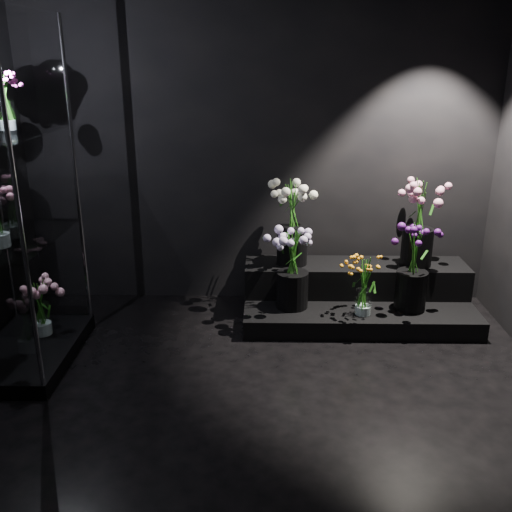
{
  "coord_description": "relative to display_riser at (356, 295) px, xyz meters",
  "views": [
    {
      "loc": [
        0.06,
        -2.85,
        2.08
      ],
      "look_at": [
        -0.01,
        1.2,
        0.67
      ],
      "focal_mm": 40.0,
      "sensor_mm": 36.0,
      "label": 1
    }
  ],
  "objects": [
    {
      "name": "display_case",
      "position": [
        -2.49,
        -0.82,
        1.01
      ],
      "size": [
        0.65,
        1.08,
        2.37
      ],
      "color": "black",
      "rests_on": "floor"
    },
    {
      "name": "wall_back",
      "position": [
        -0.84,
        0.38,
        1.23
      ],
      "size": [
        4.0,
        0.0,
        4.0
      ],
      "primitive_type": "plane",
      "rotation": [
        1.57,
        0.0,
        0.0
      ],
      "color": "black",
      "rests_on": "floor"
    },
    {
      "name": "bouquet_orange_bells",
      "position": [
        0.0,
        -0.34,
        0.23
      ],
      "size": [
        0.33,
        0.33,
        0.48
      ],
      "rotation": [
        0.0,
        0.0,
        -0.22
      ],
      "color": "white",
      "rests_on": "display_riser"
    },
    {
      "name": "floor",
      "position": [
        -0.84,
        -1.62,
        -0.17
      ],
      "size": [
        4.0,
        4.0,
        0.0
      ],
      "primitive_type": "plane",
      "color": "black",
      "rests_on": "ground"
    },
    {
      "name": "bouquet_lilac",
      "position": [
        -0.55,
        -0.2,
        0.35
      ],
      "size": [
        0.4,
        0.4,
        0.64
      ],
      "rotation": [
        0.0,
        0.0,
        0.06
      ],
      "color": "black",
      "rests_on": "display_riser"
    },
    {
      "name": "bouquet_case_magenta",
      "position": [
        -2.49,
        -0.65,
        1.65
      ],
      "size": [
        0.28,
        0.28,
        0.38
      ],
      "rotation": [
        0.0,
        0.0,
        -0.27
      ],
      "color": "white",
      "rests_on": "display_case"
    },
    {
      "name": "bouquet_cream_roses",
      "position": [
        -0.55,
        0.11,
        0.67
      ],
      "size": [
        0.49,
        0.49,
        0.73
      ],
      "rotation": [
        0.0,
        0.0,
        0.38
      ],
      "color": "black",
      "rests_on": "display_riser"
    },
    {
      "name": "display_riser",
      "position": [
        0.0,
        0.0,
        0.0
      ],
      "size": [
        1.89,
        0.84,
        0.42
      ],
      "color": "black",
      "rests_on": "floor"
    },
    {
      "name": "bouquet_pink_roses",
      "position": [
        0.5,
        0.09,
        0.66
      ],
      "size": [
        0.41,
        0.41,
        0.73
      ],
      "rotation": [
        0.0,
        0.0,
        0.1
      ],
      "color": "black",
      "rests_on": "display_riser"
    },
    {
      "name": "bouquet_case_base_pink",
      "position": [
        -2.45,
        -0.63,
        0.17
      ],
      "size": [
        0.35,
        0.35,
        0.44
      ],
      "rotation": [
        0.0,
        0.0,
        0.11
      ],
      "color": "white",
      "rests_on": "display_case"
    },
    {
      "name": "wall_front",
      "position": [
        -0.84,
        -3.62,
        1.23
      ],
      "size": [
        4.0,
        0.0,
        4.0
      ],
      "primitive_type": "plane",
      "rotation": [
        -1.57,
        0.0,
        0.0
      ],
      "color": "black",
      "rests_on": "floor"
    },
    {
      "name": "bouquet_purple",
      "position": [
        0.39,
        -0.23,
        0.38
      ],
      "size": [
        0.43,
        0.43,
        0.7
      ],
      "rotation": [
        0.0,
        0.0,
        0.33
      ],
      "color": "black",
      "rests_on": "display_riser"
    }
  ]
}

